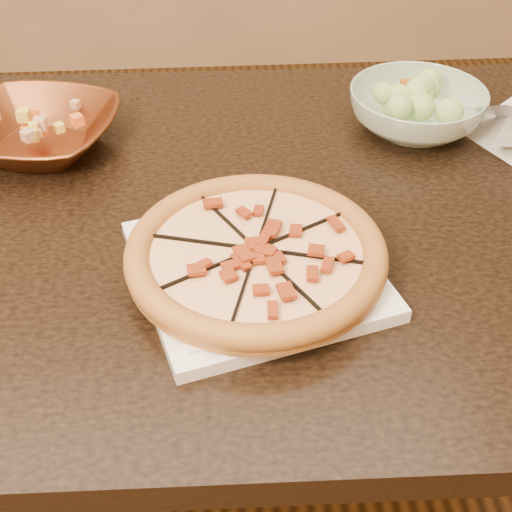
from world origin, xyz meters
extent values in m
cube|color=#4C2F12|center=(0.00, 0.00, -0.01)|extent=(4.00, 4.00, 0.02)
cube|color=black|center=(0.11, -0.09, 0.73)|extent=(1.36, 0.89, 0.04)
cylinder|color=black|center=(0.70, 0.26, 0.35)|extent=(0.07, 0.07, 0.71)
cube|color=white|center=(0.21, -0.23, 0.76)|extent=(0.34, 0.34, 0.02)
cube|color=white|center=(0.21, -0.23, 0.77)|extent=(0.29, 0.29, 0.00)
cylinder|color=#B67A3D|center=(0.21, -0.23, 0.78)|extent=(0.31, 0.31, 0.01)
torus|color=#B67A3D|center=(0.21, -0.23, 0.79)|extent=(0.31, 0.31, 0.03)
cylinder|color=#EAB97B|center=(0.21, -0.23, 0.79)|extent=(0.25, 0.25, 0.01)
cube|color=black|center=(0.21, -0.23, 0.79)|extent=(0.09, 0.30, 0.01)
cube|color=black|center=(0.21, -0.23, 0.79)|extent=(0.15, 0.27, 0.01)
cube|color=black|center=(0.21, -0.23, 0.79)|extent=(0.30, 0.09, 0.01)
cube|color=black|center=(0.21, -0.23, 0.79)|extent=(0.27, 0.15, 0.01)
cube|color=#913E16|center=(0.23, -0.24, 0.79)|extent=(0.03, 0.02, 0.00)
cube|color=#913E16|center=(0.26, -0.23, 0.79)|extent=(0.02, 0.01, 0.00)
cube|color=#913E16|center=(0.29, -0.22, 0.79)|extent=(0.03, 0.02, 0.00)
cube|color=#913E16|center=(0.24, -0.22, 0.79)|extent=(0.03, 0.02, 0.00)
cube|color=#913E16|center=(0.26, -0.20, 0.79)|extent=(0.03, 0.03, 0.00)
cube|color=#913E16|center=(0.27, -0.16, 0.79)|extent=(0.03, 0.03, 0.00)
cube|color=#913E16|center=(0.23, -0.20, 0.79)|extent=(0.02, 0.03, 0.00)
cube|color=#913E16|center=(0.23, -0.17, 0.79)|extent=(0.02, 0.03, 0.00)
cube|color=#913E16|center=(0.21, -0.14, 0.79)|extent=(0.01, 0.02, 0.00)
cube|color=#913E16|center=(0.20, -0.19, 0.79)|extent=(0.02, 0.03, 0.00)
cube|color=#913E16|center=(0.18, -0.16, 0.79)|extent=(0.02, 0.03, 0.00)
cube|color=#913E16|center=(0.19, -0.21, 0.79)|extent=(0.03, 0.03, 0.00)
cube|color=#913E16|center=(0.17, -0.20, 0.79)|extent=(0.03, 0.03, 0.00)
cube|color=#913E16|center=(0.13, -0.20, 0.79)|extent=(0.03, 0.02, 0.00)
cube|color=#913E16|center=(0.18, -0.23, 0.79)|extent=(0.03, 0.02, 0.00)
cube|color=#913E16|center=(0.15, -0.24, 0.79)|extent=(0.03, 0.02, 0.00)
cube|color=#913E16|center=(0.12, -0.26, 0.79)|extent=(0.03, 0.02, 0.00)
cube|color=#913E16|center=(0.17, -0.26, 0.79)|extent=(0.03, 0.02, 0.00)
cube|color=#913E16|center=(0.16, -0.28, 0.79)|extent=(0.03, 0.03, 0.00)
cube|color=#913E16|center=(0.20, -0.25, 0.79)|extent=(0.02, 0.03, 0.00)
cube|color=#913E16|center=(0.19, -0.28, 0.79)|extent=(0.02, 0.03, 0.00)
cube|color=#913E16|center=(0.20, -0.32, 0.79)|extent=(0.02, 0.03, 0.00)
cube|color=#913E16|center=(0.22, -0.27, 0.79)|extent=(0.02, 0.03, 0.00)
cube|color=#913E16|center=(0.23, -0.29, 0.79)|extent=(0.02, 0.03, 0.00)
cube|color=#913E16|center=(0.26, -0.31, 0.79)|extent=(0.03, 0.03, 0.00)
cube|color=#913E16|center=(0.24, -0.26, 0.79)|extent=(0.03, 0.03, 0.00)
cube|color=#913E16|center=(0.27, -0.27, 0.79)|extent=(0.03, 0.02, 0.00)
imported|color=brown|center=(-0.10, 0.08, 0.78)|extent=(0.29, 0.29, 0.06)
cube|color=tan|center=(-0.10, 0.08, 0.82)|extent=(0.03, 0.03, 0.03)
cube|color=orange|center=(-0.08, 0.09, 0.82)|extent=(0.03, 0.03, 0.03)
cube|color=yellow|center=(-0.08, 0.11, 0.82)|extent=(0.03, 0.03, 0.03)
cube|color=tan|center=(-0.08, 0.13, 0.82)|extent=(0.03, 0.03, 0.03)
cube|color=orange|center=(-0.10, 0.09, 0.82)|extent=(0.03, 0.03, 0.03)
cube|color=yellow|center=(-0.11, 0.11, 0.82)|extent=(0.03, 0.03, 0.03)
cube|color=tan|center=(-0.13, 0.11, 0.82)|extent=(0.03, 0.03, 0.03)
cube|color=orange|center=(-0.10, 0.08, 0.82)|extent=(0.03, 0.03, 0.03)
cube|color=yellow|center=(-0.12, 0.08, 0.82)|extent=(0.03, 0.03, 0.03)
cube|color=tan|center=(-0.13, 0.07, 0.82)|extent=(0.03, 0.03, 0.03)
cube|color=orange|center=(-0.13, 0.05, 0.82)|extent=(0.03, 0.03, 0.03)
cube|color=yellow|center=(-0.10, 0.07, 0.82)|extent=(0.03, 0.03, 0.03)
cube|color=tan|center=(-0.10, 0.06, 0.82)|extent=(0.03, 0.03, 0.03)
cube|color=orange|center=(-0.08, 0.04, 0.82)|extent=(0.03, 0.03, 0.03)
cube|color=yellow|center=(-0.10, 0.08, 0.82)|extent=(0.03, 0.03, 0.03)
cube|color=tan|center=(-0.08, 0.08, 0.82)|extent=(0.03, 0.03, 0.03)
imported|color=#ACC6B4|center=(0.49, 0.11, 0.78)|extent=(0.23, 0.23, 0.07)
sphere|color=#A0C974|center=(0.49, 0.11, 0.83)|extent=(0.04, 0.04, 0.04)
sphere|color=#A0C974|center=(0.51, 0.12, 0.83)|extent=(0.04, 0.04, 0.04)
sphere|color=#A0C974|center=(0.51, 0.14, 0.83)|extent=(0.04, 0.04, 0.04)
sphere|color=#A0C974|center=(0.49, 0.12, 0.83)|extent=(0.04, 0.04, 0.04)
sphere|color=#A0C974|center=(0.48, 0.14, 0.83)|extent=(0.04, 0.04, 0.04)
sphere|color=#A0C974|center=(0.49, 0.11, 0.83)|extent=(0.04, 0.04, 0.04)
sphere|color=#A0C974|center=(0.47, 0.12, 0.83)|extent=(0.04, 0.04, 0.04)
sphere|color=#A0C974|center=(0.45, 0.12, 0.83)|extent=(0.04, 0.04, 0.04)
sphere|color=#A0C974|center=(0.47, 0.10, 0.83)|extent=(0.04, 0.04, 0.04)
sphere|color=#A0C974|center=(0.46, 0.09, 0.83)|extent=(0.04, 0.04, 0.04)
sphere|color=#A0C974|center=(0.49, 0.10, 0.83)|extent=(0.04, 0.04, 0.04)
sphere|color=#A0C974|center=(0.49, 0.08, 0.83)|extent=(0.04, 0.04, 0.04)
sphere|color=#A0C974|center=(0.50, 0.06, 0.83)|extent=(0.04, 0.04, 0.04)
sphere|color=#A0C974|center=(0.50, 0.09, 0.83)|extent=(0.04, 0.04, 0.04)
sphere|color=#A0C974|center=(0.52, 0.09, 0.83)|extent=(0.04, 0.04, 0.04)
cube|color=#BB4A05|center=(0.51, 0.13, 0.83)|extent=(0.02, 0.02, 0.01)
cube|color=#BB4A05|center=(0.48, 0.14, 0.83)|extent=(0.02, 0.02, 0.01)
cube|color=#BB4A05|center=(0.45, 0.10, 0.83)|extent=(0.02, 0.02, 0.01)
cube|color=#BB4A05|center=(0.48, 0.07, 0.83)|extent=(0.02, 0.02, 0.01)
cube|color=#BB4A05|center=(0.52, 0.09, 0.83)|extent=(0.02, 0.02, 0.01)
camera|label=1|loc=(0.17, -0.88, 1.32)|focal=50.00mm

